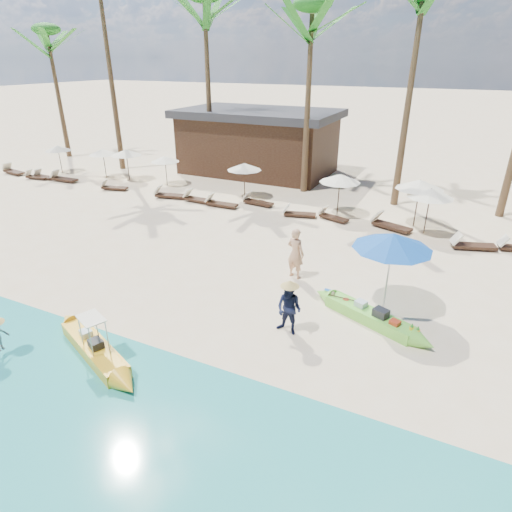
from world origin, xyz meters
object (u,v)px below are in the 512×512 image
at_px(blue_umbrella, 393,241).
at_px(yellow_canoe, 94,348).
at_px(green_canoe, 369,316).
at_px(tourist, 296,253).

bearing_deg(blue_umbrella, yellow_canoe, -138.54).
distance_m(green_canoe, blue_umbrella, 2.43).
relative_size(green_canoe, blue_umbrella, 1.72).
distance_m(tourist, blue_umbrella, 3.82).
height_order(tourist, blue_umbrella, blue_umbrella).
height_order(green_canoe, tourist, tourist).
height_order(green_canoe, blue_umbrella, blue_umbrella).
xyz_separation_m(tourist, blue_umbrella, (3.45, -0.81, 1.43)).
bearing_deg(green_canoe, blue_umbrella, 97.90).
height_order(yellow_canoe, blue_umbrella, blue_umbrella).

